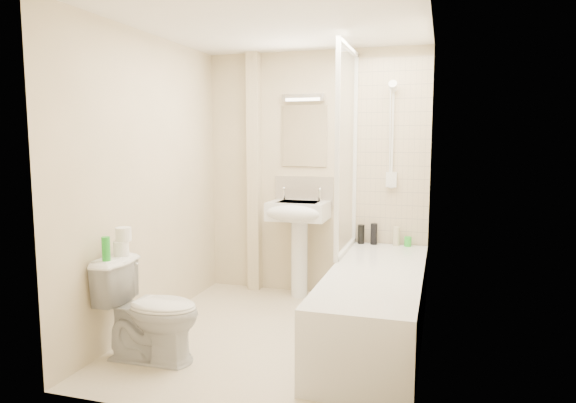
% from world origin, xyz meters
% --- Properties ---
extents(floor, '(2.50, 2.50, 0.00)m').
position_xyz_m(floor, '(0.00, 0.00, 0.00)').
color(floor, beige).
rests_on(floor, ground).
extents(wall_back, '(2.20, 0.02, 2.40)m').
position_xyz_m(wall_back, '(0.00, 1.25, 1.20)').
color(wall_back, beige).
rests_on(wall_back, ground).
extents(wall_left, '(0.02, 2.50, 2.40)m').
position_xyz_m(wall_left, '(-1.10, 0.00, 1.20)').
color(wall_left, beige).
rests_on(wall_left, ground).
extents(wall_right, '(0.02, 2.50, 2.40)m').
position_xyz_m(wall_right, '(1.10, 0.00, 1.20)').
color(wall_right, beige).
rests_on(wall_right, ground).
extents(ceiling, '(2.20, 2.50, 0.02)m').
position_xyz_m(ceiling, '(0.00, 0.00, 2.40)').
color(ceiling, white).
rests_on(ceiling, wall_back).
extents(tile_back, '(0.70, 0.01, 1.75)m').
position_xyz_m(tile_back, '(0.75, 1.24, 1.42)').
color(tile_back, beige).
rests_on(tile_back, wall_back).
extents(tile_right, '(0.01, 2.10, 1.75)m').
position_xyz_m(tile_right, '(1.09, 0.18, 1.42)').
color(tile_right, beige).
rests_on(tile_right, wall_right).
extents(pipe_boxing, '(0.12, 0.12, 2.40)m').
position_xyz_m(pipe_boxing, '(-0.62, 1.19, 1.20)').
color(pipe_boxing, beige).
rests_on(pipe_boxing, ground).
extents(splashback, '(0.60, 0.02, 0.30)m').
position_xyz_m(splashback, '(-0.11, 1.24, 1.03)').
color(splashback, beige).
rests_on(splashback, wall_back).
extents(mirror, '(0.46, 0.01, 0.60)m').
position_xyz_m(mirror, '(-0.11, 1.24, 1.58)').
color(mirror, white).
rests_on(mirror, wall_back).
extents(strip_light, '(0.42, 0.07, 0.07)m').
position_xyz_m(strip_light, '(-0.11, 1.22, 1.95)').
color(strip_light, silver).
rests_on(strip_light, wall_back).
extents(bathtub, '(0.70, 2.10, 0.55)m').
position_xyz_m(bathtub, '(0.75, 0.18, 0.29)').
color(bathtub, white).
rests_on(bathtub, ground).
extents(shower_screen, '(0.04, 0.92, 1.80)m').
position_xyz_m(shower_screen, '(0.40, 0.80, 1.45)').
color(shower_screen, white).
rests_on(shower_screen, bathtub).
extents(shower_fixture, '(0.10, 0.16, 0.99)m').
position_xyz_m(shower_fixture, '(0.75, 1.19, 1.55)').
color(shower_fixture, white).
rests_on(shower_fixture, wall_back).
extents(pedestal_sink, '(0.56, 0.50, 1.08)m').
position_xyz_m(pedestal_sink, '(-0.11, 1.01, 0.76)').
color(pedestal_sink, white).
rests_on(pedestal_sink, ground).
extents(bottle_black_a, '(0.07, 0.07, 0.18)m').
position_xyz_m(bottle_black_a, '(0.48, 1.16, 0.64)').
color(bottle_black_a, black).
rests_on(bottle_black_a, bathtub).
extents(bottle_white_a, '(0.05, 0.05, 0.17)m').
position_xyz_m(bottle_white_a, '(0.60, 1.16, 0.63)').
color(bottle_white_a, white).
rests_on(bottle_white_a, bathtub).
extents(bottle_black_b, '(0.06, 0.06, 0.20)m').
position_xyz_m(bottle_black_b, '(0.60, 1.16, 0.65)').
color(bottle_black_b, black).
rests_on(bottle_black_b, bathtub).
extents(bottle_cream, '(0.06, 0.06, 0.18)m').
position_xyz_m(bottle_cream, '(0.81, 1.16, 0.64)').
color(bottle_cream, beige).
rests_on(bottle_cream, bathtub).
extents(bottle_green, '(0.07, 0.07, 0.09)m').
position_xyz_m(bottle_green, '(0.92, 1.16, 0.60)').
color(bottle_green, green).
rests_on(bottle_green, bathtub).
extents(toilet, '(0.43, 0.72, 0.72)m').
position_xyz_m(toilet, '(-0.72, -0.64, 0.36)').
color(toilet, white).
rests_on(toilet, ground).
extents(toilet_roll_lower, '(0.11, 0.11, 0.10)m').
position_xyz_m(toilet_roll_lower, '(-0.98, -0.58, 0.77)').
color(toilet_roll_lower, white).
rests_on(toilet_roll_lower, toilet).
extents(toilet_roll_upper, '(0.11, 0.11, 0.10)m').
position_xyz_m(toilet_roll_upper, '(-0.97, -0.56, 0.88)').
color(toilet_roll_upper, white).
rests_on(toilet_roll_upper, toilet_roll_lower).
extents(green_bottle, '(0.06, 0.06, 0.17)m').
position_xyz_m(green_bottle, '(-0.98, -0.75, 0.81)').
color(green_bottle, green).
rests_on(green_bottle, toilet).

